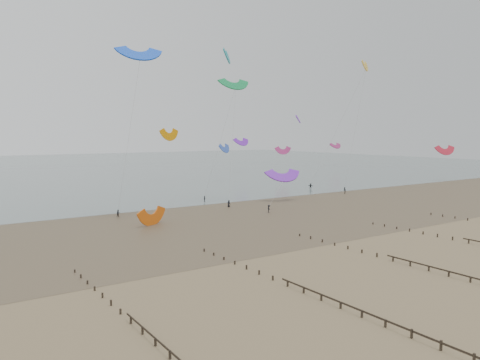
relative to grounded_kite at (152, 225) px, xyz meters
name	(u,v)px	position (x,y,z in m)	size (l,w,h in m)	color
ground	(336,255)	(12.17, -34.33, 0.00)	(500.00, 500.00, 0.00)	brown
sea_and_shore	(191,220)	(8.09, 0.07, 0.01)	(500.00, 665.00, 0.03)	#475654
kitesurfers	(244,199)	(29.90, 13.77, 0.83)	(116.60, 28.36, 1.80)	black
grounded_kite	(152,225)	(0.00, 0.00, 0.00)	(6.42, 3.36, 4.89)	#DB580D
kites_airborne	(72,120)	(0.46, 55.06, 20.47)	(262.60, 129.94, 36.38)	#CB3280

